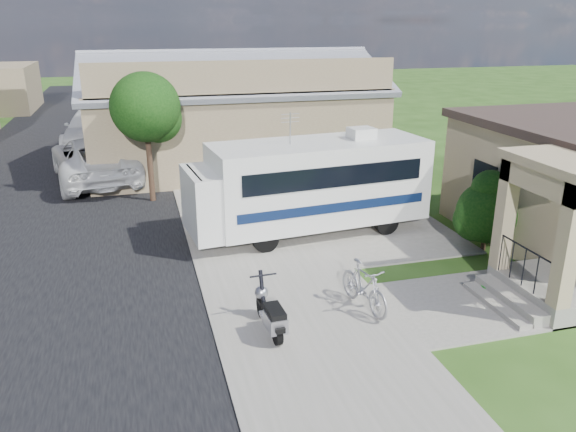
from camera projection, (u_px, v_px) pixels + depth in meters
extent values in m
plane|color=#224211|center=(337.00, 301.00, 13.09)|extent=(120.00, 120.00, 0.00)
cube|color=black|center=(47.00, 201.00, 20.32)|extent=(9.00, 80.00, 0.02)
cube|color=slate|center=(225.00, 187.00, 21.94)|extent=(4.00, 80.00, 0.06)
cube|color=slate|center=(333.00, 229.00, 17.56)|extent=(7.00, 6.00, 0.05)
cube|color=slate|center=(474.00, 303.00, 12.92)|extent=(4.00, 3.00, 0.05)
cube|color=black|center=(484.00, 183.00, 16.36)|extent=(0.04, 1.10, 1.20)
cube|color=slate|center=(547.00, 291.00, 13.00)|extent=(1.60, 2.40, 0.50)
cube|color=slate|center=(510.00, 300.00, 12.78)|extent=(0.40, 2.16, 0.32)
cube|color=slate|center=(496.00, 305.00, 12.72)|extent=(0.35, 2.16, 0.16)
cube|color=#8B7558|center=(506.00, 215.00, 13.25)|extent=(0.35, 0.35, 2.70)
cube|color=#8B7558|center=(568.00, 246.00, 11.38)|extent=(0.35, 0.35, 2.70)
cube|color=#8B7558|center=(542.00, 181.00, 11.95)|extent=(0.35, 2.40, 0.50)
cylinder|color=black|center=(527.00, 249.00, 12.43)|extent=(0.04, 1.70, 0.04)
cube|color=brown|center=(231.00, 123.00, 25.24)|extent=(12.00, 8.00, 3.60)
cube|color=slate|center=(238.00, 74.00, 22.65)|extent=(12.50, 4.40, 1.78)
cube|color=slate|center=(222.00, 66.00, 26.29)|extent=(12.50, 4.40, 1.78)
cube|color=slate|center=(229.00, 53.00, 24.24)|extent=(12.50, 0.50, 0.22)
cube|color=brown|center=(247.00, 78.00, 20.92)|extent=(11.76, 0.20, 1.30)
cylinder|color=black|center=(150.00, 158.00, 19.82)|extent=(0.20, 0.20, 3.15)
sphere|color=black|center=(145.00, 107.00, 19.23)|extent=(2.40, 2.40, 2.40)
sphere|color=black|center=(158.00, 119.00, 19.66)|extent=(1.68, 1.68, 1.68)
cylinder|color=black|center=(142.00, 114.00, 28.90)|extent=(0.20, 0.20, 3.29)
sphere|color=black|center=(139.00, 76.00, 28.28)|extent=(2.40, 2.40, 2.40)
sphere|color=black|center=(147.00, 85.00, 28.72)|extent=(1.68, 1.68, 1.68)
cylinder|color=black|center=(138.00, 95.00, 37.14)|extent=(0.20, 0.20, 3.01)
sphere|color=black|center=(136.00, 68.00, 36.57)|extent=(2.40, 2.40, 2.40)
sphere|color=black|center=(143.00, 75.00, 37.00)|extent=(1.68, 1.68, 1.68)
cube|color=silver|center=(319.00, 181.00, 16.85)|extent=(6.66, 2.95, 2.40)
cube|color=silver|center=(201.00, 203.00, 15.72)|extent=(0.96, 2.26, 1.85)
cube|color=black|center=(194.00, 187.00, 15.49)|extent=(0.26, 1.96, 0.83)
cube|color=black|center=(336.00, 177.00, 15.68)|extent=(5.46, 0.59, 0.60)
cube|color=black|center=(304.00, 159.00, 17.74)|extent=(5.46, 0.59, 0.60)
cube|color=#0B1737|center=(335.00, 208.00, 15.98)|extent=(5.78, 0.61, 0.28)
cube|color=#0B1737|center=(304.00, 186.00, 18.04)|extent=(5.78, 0.61, 0.28)
cube|color=silver|center=(361.00, 133.00, 16.87)|extent=(0.80, 0.72, 0.32)
cylinder|color=#98979E|center=(290.00, 128.00, 15.99)|extent=(0.04, 0.04, 0.92)
cylinder|color=black|center=(265.00, 239.00, 15.65)|extent=(0.76, 0.33, 0.74)
cylinder|color=black|center=(244.00, 217.00, 17.44)|extent=(0.76, 0.33, 0.74)
cylinder|color=black|center=(386.00, 222.00, 16.97)|extent=(0.76, 0.33, 0.74)
cylinder|color=black|center=(355.00, 203.00, 18.76)|extent=(0.76, 0.33, 0.74)
cylinder|color=black|center=(484.00, 238.00, 15.89)|extent=(0.14, 0.14, 0.69)
sphere|color=black|center=(487.00, 212.00, 15.64)|extent=(1.73, 1.73, 1.73)
sphere|color=black|center=(494.00, 197.00, 15.84)|extent=(1.38, 1.38, 1.38)
sphere|color=black|center=(475.00, 220.00, 15.81)|extent=(1.21, 1.21, 1.21)
sphere|color=black|center=(497.00, 227.00, 15.56)|extent=(1.04, 1.04, 1.04)
sphere|color=black|center=(490.00, 189.00, 15.41)|extent=(1.04, 1.04, 1.04)
cylinder|color=black|center=(277.00, 334.00, 11.16)|extent=(0.15, 0.47, 0.47)
cylinder|color=black|center=(262.00, 307.00, 12.21)|extent=(0.15, 0.47, 0.47)
cube|color=#98979E|center=(270.00, 318.00, 11.62)|extent=(0.34, 0.60, 0.08)
cube|color=#98979E|center=(276.00, 322.00, 11.19)|extent=(0.39, 0.60, 0.32)
cube|color=black|center=(275.00, 311.00, 11.17)|extent=(0.35, 0.65, 0.13)
cube|color=black|center=(280.00, 329.00, 10.96)|extent=(0.20, 0.22, 0.11)
cylinder|color=black|center=(262.00, 291.00, 12.00)|extent=(0.10, 0.36, 0.88)
sphere|color=#98979E|center=(261.00, 292.00, 12.09)|extent=(0.30, 0.30, 0.30)
sphere|color=black|center=(260.00, 291.00, 12.17)|extent=(0.13, 0.13, 0.13)
cylinder|color=black|center=(263.00, 275.00, 11.79)|extent=(0.58, 0.06, 0.04)
cube|color=black|center=(262.00, 302.00, 12.17)|extent=(0.16, 0.30, 0.06)
imported|color=#98979E|center=(364.00, 289.00, 12.47)|extent=(0.84, 1.86, 1.08)
imported|color=silver|center=(94.00, 159.00, 22.63)|extent=(4.01, 6.87, 1.80)
imported|color=silver|center=(93.00, 128.00, 29.08)|extent=(3.08, 6.41, 1.80)
cylinder|color=#16701A|center=(489.00, 290.00, 13.45)|extent=(0.36, 0.36, 0.16)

